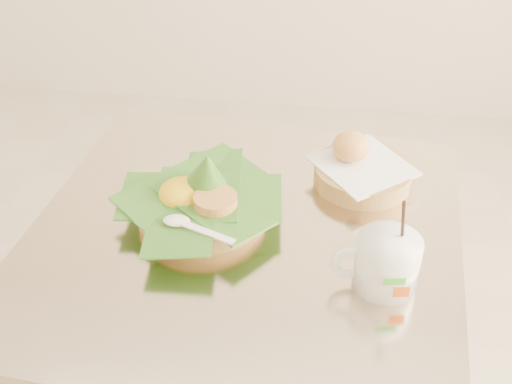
# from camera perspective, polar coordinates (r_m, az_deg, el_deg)

# --- Properties ---
(cafe_table) EXTENTS (0.75, 0.75, 0.75)m
(cafe_table) POSITION_cam_1_polar(r_m,az_deg,el_deg) (1.21, -0.97, -11.58)
(cafe_table) COLOR gray
(cafe_table) RESTS_ON floor
(rice_basket) EXTENTS (0.27, 0.27, 0.14)m
(rice_basket) POSITION_cam_1_polar(r_m,az_deg,el_deg) (1.07, -4.93, -0.48)
(rice_basket) COLOR #A37E46
(rice_basket) RESTS_ON cafe_table
(bread_basket) EXTENTS (0.21, 0.21, 0.09)m
(bread_basket) POSITION_cam_1_polar(r_m,az_deg,el_deg) (1.17, 9.27, 2.03)
(bread_basket) COLOR #A37E46
(bread_basket) RESTS_ON cafe_table
(coffee_mug) EXTENTS (0.13, 0.10, 0.16)m
(coffee_mug) POSITION_cam_1_polar(r_m,az_deg,el_deg) (0.95, 11.42, -6.06)
(coffee_mug) COLOR white
(coffee_mug) RESTS_ON cafe_table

